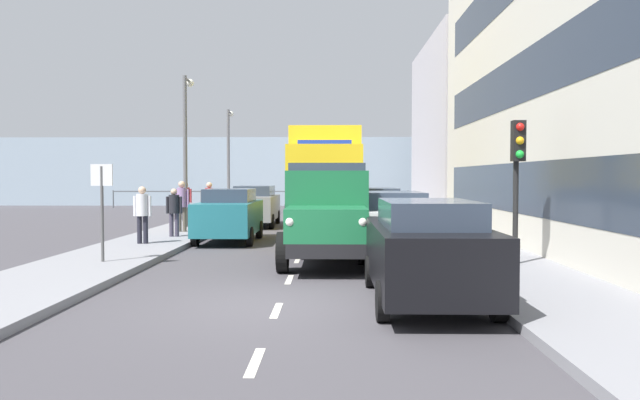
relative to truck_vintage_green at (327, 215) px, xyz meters
name	(u,v)px	position (x,y,z in m)	size (l,w,h in m)	color
ground_plane	(308,236)	(0.75, -7.16, -1.18)	(80.00, 80.00, 0.00)	#423F44
sidewalk_left	(439,234)	(-3.95, -7.16, -1.10)	(2.62, 39.74, 0.15)	gray
sidewalk_right	(177,233)	(5.46, -7.16, -1.10)	(2.62, 39.74, 0.15)	gray
road_centreline_markings	(308,235)	(0.75, -7.24, -1.17)	(0.12, 36.20, 0.01)	silver
building_far_block	(491,129)	(-8.81, -18.98, 3.54)	(7.10, 11.72, 9.43)	#B7B2B7
sea_horizon	(320,172)	(0.75, -30.02, 1.32)	(80.00, 0.80, 5.00)	#8C9EAD
seawall_railing	(319,194)	(0.75, -26.42, -0.26)	(28.08, 0.08, 1.20)	#4C5156
truck_vintage_green	(327,215)	(0.00, 0.00, 0.00)	(2.17, 5.64, 2.43)	black
lorry_cargo_yellow	(326,178)	(0.12, -8.09, 0.90)	(2.58, 8.20, 3.87)	gold
car_black_kerbside_near	(426,249)	(-1.69, 4.45, -0.28)	(1.85, 4.47, 1.72)	black
car_white_kerbside_1	(392,223)	(-1.69, -1.30, -0.28)	(1.88, 4.44, 1.72)	white
car_silver_kerbside_2	(377,211)	(-1.69, -6.75, -0.28)	(1.75, 4.25, 1.72)	#B7BABF
car_teal_oppositeside_0	(229,214)	(3.20, -4.97, -0.28)	(1.83, 3.98, 1.72)	#1E6670
car_grey_oppositeside_1	(255,205)	(3.20, -11.36, -0.28)	(1.92, 4.38, 1.72)	slate
pedestrian_couple_a	(142,210)	(5.43, -3.07, -0.04)	(0.53, 0.34, 1.68)	black
pedestrian_couple_b	(174,209)	(5.05, -5.19, -0.11)	(0.53, 0.34, 1.57)	#383342
pedestrian_by_lamp	(182,202)	(5.24, -6.99, 0.04)	(0.53, 0.34, 1.81)	#4C473D
pedestrian_with_bag	(209,200)	(4.75, -9.43, 0.00)	(0.53, 0.34, 1.75)	black
pedestrian_near_railing	(186,198)	(6.30, -11.96, -0.01)	(0.53, 0.34, 1.72)	black
traffic_light_near	(518,160)	(-4.24, 1.00, 1.29)	(0.28, 0.41, 3.20)	black
lamp_post_promenade	(186,136)	(5.60, -9.22, 2.52)	(0.32, 1.14, 5.90)	#59595B
lamp_post_far	(229,150)	(5.53, -18.66, 2.38)	(0.32, 1.14, 5.62)	#59595B
street_sign	(102,195)	(5.18, 0.70, 0.50)	(0.50, 0.07, 2.25)	#4C4C4C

